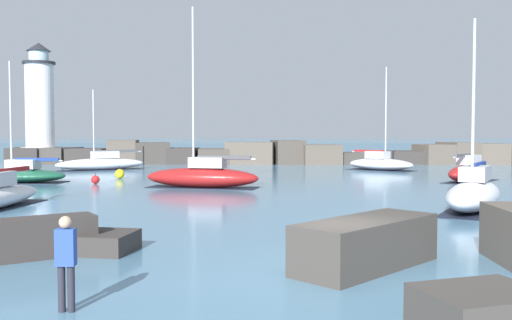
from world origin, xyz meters
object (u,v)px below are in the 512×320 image
object	(u,v)px
mooring_buoy_far_side	(95,180)
sailboat_moored_5	(474,193)
lighthouse	(40,112)
sailboat_moored_7	(19,174)
sailboat_moored_4	(380,163)
person_on_rocks	(66,258)
sailboat_moored_3	(202,176)
mooring_buoy_orange_near	(120,174)
sailboat_moored_1	(470,171)
sailboat_moored_2	(101,163)

from	to	relation	value
mooring_buoy_far_side	sailboat_moored_5	bearing A→B (deg)	-31.59
mooring_buoy_far_side	lighthouse	bearing A→B (deg)	118.12
sailboat_moored_5	sailboat_moored_7	size ratio (longest dim) A/B	1.00
sailboat_moored_5	mooring_buoy_far_side	xyz separation A→B (m)	(-20.28, 12.47, -0.44)
sailboat_moored_4	person_on_rocks	distance (m)	43.08
sailboat_moored_3	mooring_buoy_orange_near	size ratio (longest dim) A/B	12.27
sailboat_moored_1	sailboat_moored_5	bearing A→B (deg)	-109.62
mooring_buoy_orange_near	sailboat_moored_3	bearing A→B (deg)	-45.31
sailboat_moored_7	sailboat_moored_2	bearing A→B (deg)	81.58
sailboat_moored_2	sailboat_moored_3	distance (m)	19.69
sailboat_moored_3	sailboat_moored_2	bearing A→B (deg)	123.38
mooring_buoy_orange_near	person_on_rocks	xyz separation A→B (m)	(6.69, -31.07, 0.68)
sailboat_moored_1	sailboat_moored_5	world-z (taller)	sailboat_moored_1
lighthouse	mooring_buoy_orange_near	distance (m)	25.15
mooring_buoy_far_side	mooring_buoy_orange_near	bearing A→B (deg)	82.41
sailboat_moored_5	lighthouse	bearing A→B (deg)	132.03
lighthouse	mooring_buoy_far_side	distance (m)	28.45
sailboat_moored_2	sailboat_moored_5	size ratio (longest dim) A/B	0.94
sailboat_moored_1	mooring_buoy_orange_near	distance (m)	24.94
sailboat_moored_1	person_on_rocks	world-z (taller)	sailboat_moored_1
lighthouse	mooring_buoy_orange_near	world-z (taller)	lighthouse
sailboat_moored_1	mooring_buoy_orange_near	world-z (taller)	sailboat_moored_1
sailboat_moored_1	person_on_rocks	distance (m)	33.94
sailboat_moored_7	sailboat_moored_1	bearing A→B (deg)	1.88
mooring_buoy_far_side	sailboat_moored_4	bearing A→B (deg)	32.38
sailboat_moored_4	sailboat_moored_5	distance (m)	26.27
sailboat_moored_3	sailboat_moored_1	bearing A→B (deg)	13.93
sailboat_moored_3	sailboat_moored_7	distance (m)	13.21
sailboat_moored_3	mooring_buoy_orange_near	bearing A→B (deg)	134.69
mooring_buoy_orange_near	sailboat_moored_7	bearing A→B (deg)	-150.29
sailboat_moored_5	person_on_rocks	world-z (taller)	sailboat_moored_5
sailboat_moored_5	mooring_buoy_orange_near	world-z (taller)	sailboat_moored_5
lighthouse	sailboat_moored_2	xyz separation A→B (m)	(9.69, -10.82, -5.03)
lighthouse	mooring_buoy_far_side	size ratio (longest dim) A/B	17.36
sailboat_moored_4	mooring_buoy_orange_near	distance (m)	23.17
lighthouse	sailboat_moored_1	size ratio (longest dim) A/B	1.37
sailboat_moored_1	sailboat_moored_2	size ratio (longest dim) A/B	1.24
sailboat_moored_5	person_on_rocks	xyz separation A→B (m)	(-13.02, -14.36, 0.31)
lighthouse	sailboat_moored_1	distance (m)	45.06
sailboat_moored_4	person_on_rocks	bearing A→B (deg)	-109.58
sailboat_moored_7	mooring_buoy_far_side	distance (m)	5.47
mooring_buoy_far_side	sailboat_moored_3	bearing A→B (deg)	-19.60
sailboat_moored_5	sailboat_moored_7	xyz separation A→B (m)	(-25.68, 13.32, -0.16)
sailboat_moored_2	mooring_buoy_far_side	world-z (taller)	sailboat_moored_2
lighthouse	mooring_buoy_far_side	bearing A→B (deg)	-61.88
lighthouse	person_on_rocks	bearing A→B (deg)	-68.35
sailboat_moored_5	sailboat_moored_7	distance (m)	28.92
lighthouse	mooring_buoy_far_side	world-z (taller)	lighthouse
sailboat_moored_1	sailboat_moored_4	distance (m)	12.47
sailboat_moored_2	sailboat_moored_4	size ratio (longest dim) A/B	0.84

